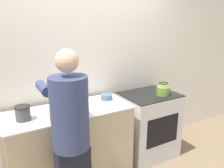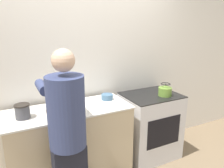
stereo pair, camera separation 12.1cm
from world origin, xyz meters
name	(u,v)px [view 2 (the right image)]	position (x,y,z in m)	size (l,w,h in m)	color
wall_back	(90,68)	(0.00, 0.67, 1.30)	(8.00, 0.05, 2.60)	white
counter	(71,146)	(-0.42, 0.28, 0.47)	(1.41, 0.59, 0.94)	#C6B28E
oven	(150,125)	(0.74, 0.30, 0.46)	(0.75, 0.60, 0.93)	silver
person	(67,133)	(-0.58, -0.20, 0.91)	(0.38, 0.62, 1.67)	black
cutting_board	(61,112)	(-0.53, 0.21, 0.94)	(0.28, 0.24, 0.02)	tan
knife	(64,111)	(-0.49, 0.20, 0.96)	(0.22, 0.12, 0.01)	silver
kettle	(165,91)	(0.87, 0.18, 1.00)	(0.18, 0.18, 0.17)	olive
bowl_prep	(107,97)	(0.10, 0.37, 0.97)	(0.15, 0.15, 0.07)	#426684
canister_jar	(22,111)	(-0.90, 0.25, 1.01)	(0.15, 0.15, 0.15)	#4C4C51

